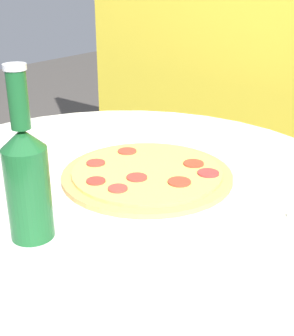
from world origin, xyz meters
The scene contains 3 objects.
table centered at (0.00, 0.00, 0.51)m, with size 0.96×0.96×0.69m.
pizza centered at (0.03, 0.05, 0.70)m, with size 0.33×0.33×0.02m.
beer_bottle centered at (0.03, -0.22, 0.79)m, with size 0.07×0.07×0.26m.
Camera 1 is at (0.55, -0.60, 1.07)m, focal length 50.00 mm.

